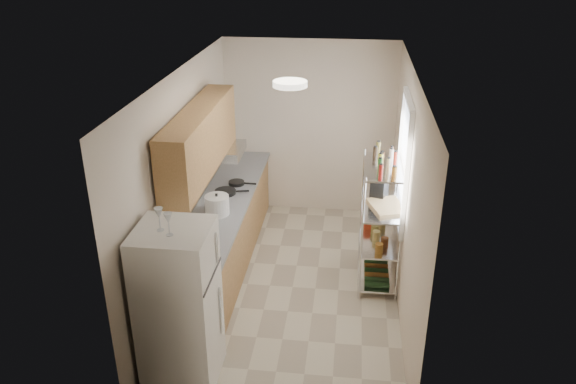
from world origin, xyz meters
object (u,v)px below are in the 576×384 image
refrigerator (179,306)px  frying_pan_large (225,192)px  espresso_machine (380,185)px  cutting_board (388,206)px  rice_cooker (217,205)px

refrigerator → frying_pan_large: 2.26m
refrigerator → frying_pan_large: refrigerator is taller
refrigerator → espresso_machine: 2.87m
cutting_board → espresso_machine: (-0.09, 0.30, 0.13)m
frying_pan_large → espresso_machine: size_ratio=0.91×
refrigerator → cutting_board: bearing=43.7°
rice_cooker → espresso_machine: bearing=14.0°
refrigerator → cutting_board: 2.71m
refrigerator → cutting_board: refrigerator is taller
frying_pan_large → espresso_machine: bearing=-16.4°
cutting_board → refrigerator: bearing=-136.3°
rice_cooker → cutting_board: size_ratio=0.60×
rice_cooker → cutting_board: (1.98, 0.17, 0.01)m
rice_cooker → frying_pan_large: size_ratio=1.06×
refrigerator → espresso_machine: bearing=49.3°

